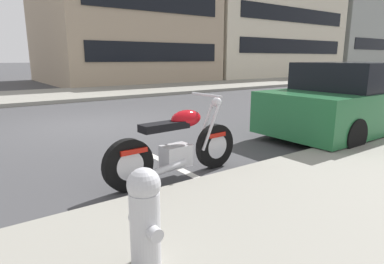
{
  "coord_description": "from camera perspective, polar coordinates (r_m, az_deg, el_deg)",
  "views": [
    {
      "loc": [
        -2.54,
        -7.82,
        1.62
      ],
      "look_at": [
        0.12,
        -4.1,
        0.58
      ],
      "focal_mm": 30.5,
      "sensor_mm": 36.0,
      "label": 1
    }
  ],
  "objects": [
    {
      "name": "townhouse_near_left",
      "position": [
        31.56,
        10.85,
        20.13
      ],
      "size": [
        14.44,
        9.28,
        11.56
      ],
      "color": "beige",
      "rests_on": "ground"
    },
    {
      "name": "townhouse_behind_pole",
      "position": [
        43.36,
        23.83,
        18.69
      ],
      "size": [
        12.3,
        10.98,
        13.74
      ],
      "color": "#939993",
      "rests_on": "ground"
    },
    {
      "name": "sidewalk_far_curb",
      "position": [
        20.87,
        8.81,
        8.36
      ],
      "size": [
        120.0,
        5.0,
        0.14
      ],
      "primitive_type": "cube",
      "color": "gray",
      "rests_on": "ground"
    },
    {
      "name": "parking_stall_stripe",
      "position": [
        4.88,
        -1.97,
        -6.58
      ],
      "size": [
        0.12,
        2.2,
        0.01
      ],
      "primitive_type": "cube",
      "color": "silver",
      "rests_on": "ground"
    },
    {
      "name": "ground_plane",
      "position": [
        8.38,
        -17.23,
        1.04
      ],
      "size": [
        260.0,
        260.0,
        0.0
      ],
      "primitive_type": "plane",
      "color": "#3D3D3F"
    },
    {
      "name": "townhouse_mid_block",
      "position": [
        24.67,
        -12.63,
        19.17
      ],
      "size": [
        10.23,
        10.61,
        8.99
      ],
      "color": "tan",
      "rests_on": "ground"
    },
    {
      "name": "fire_hydrant",
      "position": [
        2.41,
        -8.25,
        -14.16
      ],
      "size": [
        0.24,
        0.36,
        0.74
      ],
      "color": "#B7B7BC",
      "rests_on": "sidewalk_near_curb"
    },
    {
      "name": "parked_car_second_in_row",
      "position": [
        7.82,
        26.11,
        4.92
      ],
      "size": [
        4.21,
        1.89,
        1.54
      ],
      "rotation": [
        0.0,
        0.0,
        -0.0
      ],
      "color": "#236638",
      "rests_on": "ground"
    },
    {
      "name": "parked_motorcycle",
      "position": [
        4.45,
        -2.6,
        -2.64
      ],
      "size": [
        2.11,
        0.62,
        1.13
      ],
      "rotation": [
        0.0,
        0.0,
        0.05
      ],
      "color": "black",
      "rests_on": "ground"
    }
  ]
}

